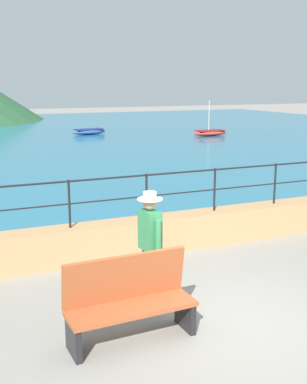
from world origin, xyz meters
TOP-DOWN VIEW (x-y plane):
  - ground_plane at (0.00, 0.00)m, footprint 120.00×120.00m
  - promenade_wall at (0.00, 3.20)m, footprint 20.00×0.56m
  - railing at (0.00, 3.20)m, footprint 18.44×0.04m
  - lake_water at (0.00, 25.84)m, footprint 64.00×44.32m
  - bench_main at (-1.51, 0.20)m, footprint 1.72×0.61m
  - person_walking at (-0.84, 1.08)m, footprint 0.38×0.57m
  - boat_1 at (12.01, 21.41)m, footprint 2.32×0.96m
  - boat_2 at (5.25, 25.25)m, footprint 2.41×1.24m

SIDE VIEW (x-z plane):
  - ground_plane at x=0.00m, z-range 0.00..0.00m
  - lake_water at x=0.00m, z-range 0.00..0.06m
  - boat_2 at x=5.25m, z-range 0.08..0.44m
  - boat_1 at x=12.01m, z-range -0.83..1.36m
  - promenade_wall at x=0.00m, z-range 0.00..0.70m
  - bench_main at x=-1.51m, z-range -0.01..1.12m
  - person_walking at x=-0.84m, z-range 0.10..1.85m
  - railing at x=0.00m, z-range 0.86..1.76m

